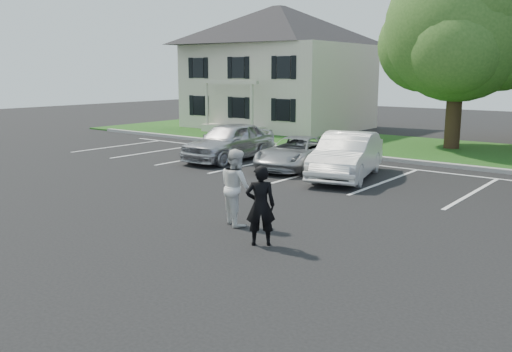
# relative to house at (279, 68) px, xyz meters

# --- Properties ---
(ground_plane) EXTENTS (90.00, 90.00, 0.00)m
(ground_plane) POSITION_rel_house_xyz_m (13.00, -19.97, -3.83)
(ground_plane) COLOR black
(ground_plane) RESTS_ON ground
(curb) EXTENTS (40.00, 0.30, 0.15)m
(curb) POSITION_rel_house_xyz_m (13.00, -7.97, -3.75)
(curb) COLOR gray
(curb) RESTS_ON ground
(grass_strip) EXTENTS (44.00, 8.00, 0.08)m
(grass_strip) POSITION_rel_house_xyz_m (13.00, -3.97, -3.79)
(grass_strip) COLOR #193E13
(grass_strip) RESTS_ON ground
(stall_lines) EXTENTS (34.00, 5.36, 0.01)m
(stall_lines) POSITION_rel_house_xyz_m (14.40, -11.02, -3.82)
(stall_lines) COLOR silver
(stall_lines) RESTS_ON ground
(house) EXTENTS (10.30, 9.22, 7.60)m
(house) POSITION_rel_house_xyz_m (0.00, 0.00, 0.00)
(house) COLOR beige
(house) RESTS_ON ground
(tree) EXTENTS (7.80, 7.20, 8.80)m
(tree) POSITION_rel_house_xyz_m (12.27, -3.01, 1.52)
(tree) COLOR black
(tree) RESTS_ON ground
(man_black_suit) EXTENTS (0.73, 0.71, 1.70)m
(man_black_suit) POSITION_rel_house_xyz_m (13.78, -19.83, -2.98)
(man_black_suit) COLOR black
(man_black_suit) RESTS_ON ground
(man_white_shirt) EXTENTS (1.10, 1.02, 1.81)m
(man_white_shirt) POSITION_rel_house_xyz_m (12.36, -18.91, -2.93)
(man_white_shirt) COLOR silver
(man_white_shirt) RESTS_ON ground
(car_silver_west) EXTENTS (2.05, 4.65, 1.56)m
(car_silver_west) POSITION_rel_house_xyz_m (6.06, -11.85, -3.05)
(car_silver_west) COLOR #B3B2B8
(car_silver_west) RESTS_ON ground
(car_silver_minivan) EXTENTS (2.66, 4.51, 1.18)m
(car_silver_minivan) POSITION_rel_house_xyz_m (9.25, -11.73, -3.24)
(car_silver_minivan) COLOR #96999D
(car_silver_minivan) RESTS_ON ground
(car_white_sedan) EXTENTS (2.80, 4.93, 1.54)m
(car_white_sedan) POSITION_rel_house_xyz_m (11.65, -12.22, -3.06)
(car_white_sedan) COLOR silver
(car_white_sedan) RESTS_ON ground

